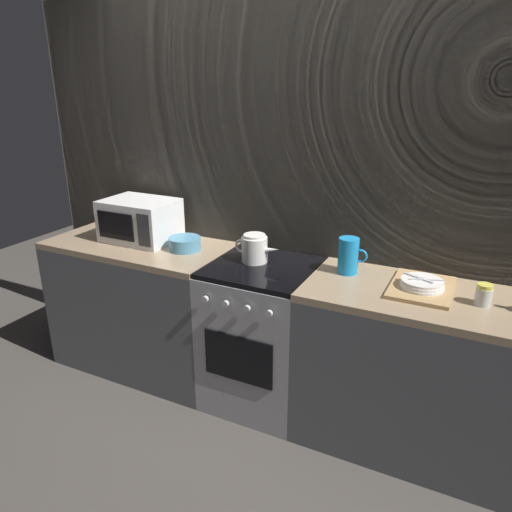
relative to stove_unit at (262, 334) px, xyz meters
The scene contains 11 objects.
ground_plane 0.45m from the stove_unit, 90.00° to the left, with size 8.00×8.00×0.00m, color #47423D.
back_wall 0.82m from the stove_unit, 90.00° to the left, with size 3.60×0.05×2.40m.
counter_left 0.90m from the stove_unit, behind, with size 1.20×0.60×0.90m.
stove_unit is the anchor object (origin of this frame).
counter_right 0.90m from the stove_unit, ahead, with size 1.20×0.60×0.90m.
microwave 1.09m from the stove_unit, behind, with size 0.46×0.35×0.27m.
kettle 0.54m from the stove_unit, 152.37° to the left, with size 0.28×0.15×0.17m.
mixing_bowl 0.74m from the stove_unit, behind, with size 0.20×0.20×0.08m, color teal.
pitcher 0.73m from the stove_unit, 12.77° to the left, with size 0.16×0.11×0.20m.
dish_pile 0.99m from the stove_unit, ahead, with size 0.30×0.40×0.07m.
spice_jar 1.26m from the stove_unit, ahead, with size 0.08×0.08×0.10m.
Camera 1 is at (1.11, -2.32, 1.91)m, focal length 33.81 mm.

